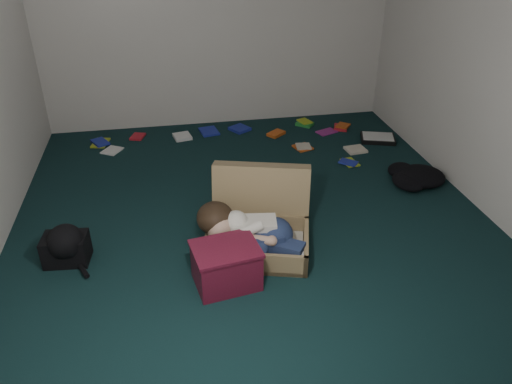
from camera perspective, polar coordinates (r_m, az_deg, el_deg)
name	(u,v)px	position (r m, az deg, el deg)	size (l,w,h in m)	color
floor	(253,219)	(4.28, -0.37, -3.08)	(4.50, 4.50, 0.00)	black
wall_back	(216,12)	(5.91, -4.57, 19.78)	(4.50, 4.50, 0.00)	silver
wall_front	(369,252)	(1.76, 12.80, -6.66)	(4.50, 4.50, 0.00)	silver
wall_right	(501,56)	(4.52, 26.17, 13.82)	(4.50, 4.50, 0.00)	silver
suitcase	(259,222)	(3.92, 0.33, -3.50)	(0.96, 0.94, 0.57)	#977D53
person	(249,231)	(3.73, -0.75, -4.53)	(0.79, 0.57, 0.35)	white
maroon_bin	(226,265)	(3.51, -3.43, -8.38)	(0.50, 0.42, 0.31)	maroon
backpack	(66,248)	(3.99, -20.89, -5.99)	(0.40, 0.32, 0.24)	black
clothing_pile	(418,174)	(5.08, 18.04, 2.01)	(0.48, 0.39, 0.15)	black
paper_tray	(378,138)	(5.89, 13.75, 5.99)	(0.45, 0.38, 0.05)	black
book_scatter	(249,138)	(5.76, -0.79, 6.15)	(3.04, 1.35, 0.02)	#B1C623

